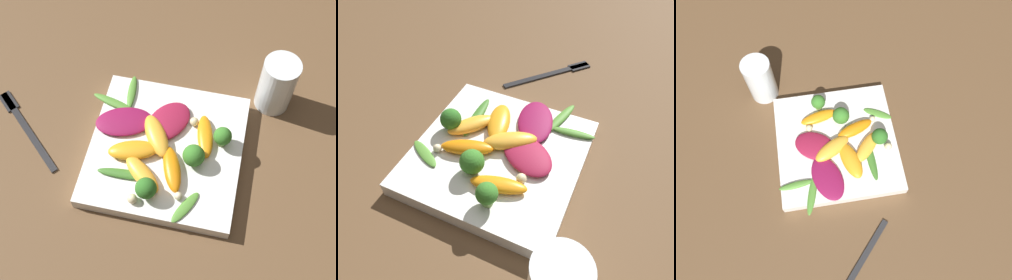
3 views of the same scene
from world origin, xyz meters
TOP-DOWN VIEW (x-y plane):
  - ground_plane at (0.00, 0.00)m, footprint 2.40×2.40m
  - plate at (0.00, 0.00)m, footprint 0.24×0.24m
  - fork at (-0.01, -0.25)m, footprint 0.14×0.15m
  - radicchio_leaf_0 at (-0.03, -0.08)m, footprint 0.08×0.11m
  - radicchio_leaf_1 at (-0.04, -0.01)m, footprint 0.10×0.09m
  - orange_segment_0 at (0.02, -0.05)m, footprint 0.05×0.09m
  - orange_segment_1 at (0.06, -0.02)m, footprint 0.07×0.08m
  - orange_segment_2 at (-0.03, 0.06)m, footprint 0.08×0.04m
  - orange_segment_3 at (0.04, 0.02)m, footprint 0.08×0.05m
  - orange_segment_4 at (-0.01, -0.02)m, footprint 0.08×0.07m
  - broccoli_floret_0 at (0.08, -0.01)m, footprint 0.03×0.03m
  - broccoli_floret_1 at (-0.03, 0.09)m, footprint 0.03×0.03m
  - broccoli_floret_2 at (0.02, 0.05)m, footprint 0.03×0.03m
  - arugula_sprig_0 at (0.06, -0.05)m, footprint 0.02×0.09m
  - arugula_sprig_1 at (-0.09, -0.08)m, footprint 0.07×0.02m
  - arugula_sprig_2 at (0.09, 0.05)m, footprint 0.06×0.04m
  - arugula_sprig_3 at (-0.06, -0.10)m, footprint 0.04×0.08m
  - macadamia_nut_0 at (0.10, -0.03)m, footprint 0.02×0.02m
  - macadamia_nut_1 at (-0.05, 0.04)m, footprint 0.01×0.01m
  - macadamia_nut_2 at (0.08, 0.04)m, footprint 0.01×0.01m

SIDE VIEW (x-z plane):
  - ground_plane at x=0.00m, z-range 0.00..0.00m
  - fork at x=-0.01m, z-range 0.00..0.01m
  - plate at x=0.00m, z-range 0.00..0.03m
  - arugula_sprig_2 at x=0.09m, z-range 0.03..0.03m
  - arugula_sprig_1 at x=-0.09m, z-range 0.03..0.03m
  - arugula_sprig_3 at x=-0.06m, z-range 0.03..0.03m
  - arugula_sprig_0 at x=0.06m, z-range 0.03..0.03m
  - radicchio_leaf_0 at x=-0.03m, z-range 0.03..0.04m
  - macadamia_nut_2 at x=0.08m, z-range 0.03..0.04m
  - radicchio_leaf_1 at x=-0.04m, z-range 0.03..0.04m
  - macadamia_nut_1 at x=-0.05m, z-range 0.03..0.04m
  - orange_segment_2 at x=-0.03m, z-range 0.03..0.04m
  - macadamia_nut_0 at x=0.10m, z-range 0.03..0.04m
  - orange_segment_1 at x=0.06m, z-range 0.03..0.04m
  - orange_segment_3 at x=0.04m, z-range 0.03..0.04m
  - orange_segment_0 at x=0.02m, z-range 0.03..0.04m
  - orange_segment_4 at x=-0.01m, z-range 0.03..0.05m
  - broccoli_floret_2 at x=0.02m, z-range 0.03..0.06m
  - broccoli_floret_0 at x=0.08m, z-range 0.03..0.06m
  - broccoli_floret_1 at x=-0.03m, z-range 0.03..0.07m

